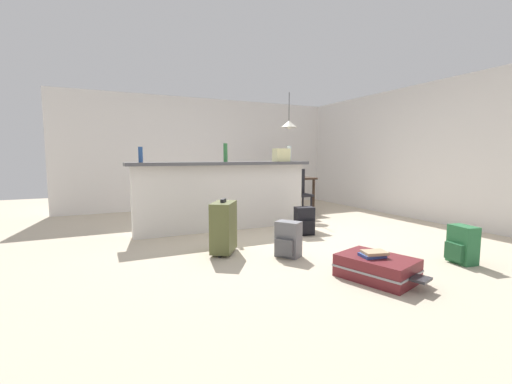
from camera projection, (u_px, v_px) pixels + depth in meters
ground_plane at (270, 233)px, 5.32m from camera, size 13.00×13.00×0.05m
wall_back at (210, 153)px, 7.92m from camera, size 6.60×0.10×2.50m
wall_right at (399, 153)px, 6.75m from camera, size 0.10×6.00×2.50m
partition_half_wall at (224, 198)px, 5.41m from camera, size 2.80×0.20×1.04m
bar_countertop at (224, 163)px, 5.35m from camera, size 2.96×0.40×0.05m
bottle_blue at (141, 155)px, 4.83m from camera, size 0.06×0.06×0.22m
bottle_green at (225, 153)px, 5.29m from camera, size 0.06×0.06×0.29m
bottle_clear at (289, 154)px, 5.94m from camera, size 0.07×0.07×0.27m
grocery_bag at (281, 155)px, 5.79m from camera, size 0.26×0.18×0.22m
dining_table at (285, 182)px, 7.15m from camera, size 1.10×0.80×0.74m
dining_chair_near_partition at (298, 190)px, 6.63m from camera, size 0.42×0.42×0.93m
pendant_lamp at (289, 124)px, 7.06m from camera, size 0.34×0.34×0.76m
suitcase_flat_maroon at (377, 268)px, 3.26m from camera, size 0.67×0.89×0.22m
backpack_black at (304, 221)px, 5.10m from camera, size 0.31×0.29×0.42m
backpack_grey at (288, 240)px, 3.97m from camera, size 0.33×0.34×0.42m
suitcase_upright_olive at (224, 227)px, 4.10m from camera, size 0.45×0.50×0.67m
backpack_green at (462, 245)px, 3.73m from camera, size 0.28×0.31×0.42m
book_stack at (373, 254)px, 3.23m from camera, size 0.26×0.22×0.06m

